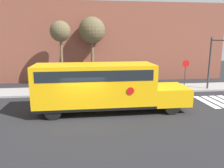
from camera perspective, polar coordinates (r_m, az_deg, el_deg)
The scene contains 8 objects.
ground_plane at distance 13.55m, azimuth -7.28°, elevation -8.47°, with size 60.00×60.00×0.00m, color black.
sidewalk_strip at distance 19.76m, azimuth -7.32°, elevation -1.69°, with size 44.00×3.00×0.15m.
building_backdrop at distance 25.71m, azimuth -7.59°, elevation 10.84°, with size 32.00×4.00×8.48m.
school_bus at distance 13.91m, azimuth -2.60°, elevation -0.32°, with size 9.76×2.57×3.10m.
stop_sign at distance 20.29m, azimuth 18.60°, elevation 3.12°, with size 0.62×0.10×2.81m.
traffic_light at distance 20.45m, azimuth 26.07°, elevation 6.54°, with size 0.28×3.54×4.76m.
tree_near_sidewalk at distance 21.54m, azimuth -13.33°, elevation 12.98°, with size 1.95×1.95×6.29m.
tree_far_sidewalk at distance 22.84m, azimuth -5.24°, elevation 13.64°, with size 2.67×2.67×6.80m.
Camera 1 is at (0.10, -12.71, 4.72)m, focal length 35.00 mm.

